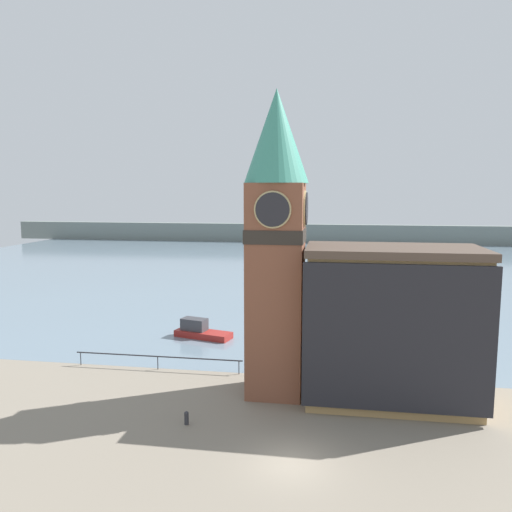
{
  "coord_description": "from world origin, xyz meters",
  "views": [
    {
      "loc": [
        1.99,
        -24.0,
        13.87
      ],
      "look_at": [
        -2.88,
        6.72,
        9.83
      ],
      "focal_mm": 35.0,
      "sensor_mm": 36.0,
      "label": 1
    }
  ],
  "objects_px": {
    "pier_building": "(392,325)",
    "mooring_bollard_near": "(186,417)",
    "boat_near": "(200,331)",
    "clock_tower": "(276,236)"
  },
  "relations": [
    {
      "from": "pier_building",
      "to": "boat_near",
      "type": "height_order",
      "value": "pier_building"
    },
    {
      "from": "clock_tower",
      "to": "boat_near",
      "type": "relative_size",
      "value": 3.55
    },
    {
      "from": "pier_building",
      "to": "boat_near",
      "type": "bearing_deg",
      "value": 143.13
    },
    {
      "from": "boat_near",
      "to": "pier_building",
      "type": "bearing_deg",
      "value": -21.99
    },
    {
      "from": "pier_building",
      "to": "mooring_bollard_near",
      "type": "bearing_deg",
      "value": -156.43
    },
    {
      "from": "boat_near",
      "to": "mooring_bollard_near",
      "type": "xyz_separation_m",
      "value": [
        4.01,
        -17.66,
        -0.18
      ]
    },
    {
      "from": "clock_tower",
      "to": "mooring_bollard_near",
      "type": "xyz_separation_m",
      "value": [
        -4.69,
        -5.62,
        -10.44
      ]
    },
    {
      "from": "clock_tower",
      "to": "pier_building",
      "type": "xyz_separation_m",
      "value": [
        7.66,
        -0.23,
        -5.7
      ]
    },
    {
      "from": "pier_building",
      "to": "mooring_bollard_near",
      "type": "relative_size",
      "value": 13.78
    },
    {
      "from": "clock_tower",
      "to": "mooring_bollard_near",
      "type": "bearing_deg",
      "value": -129.84
    }
  ]
}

